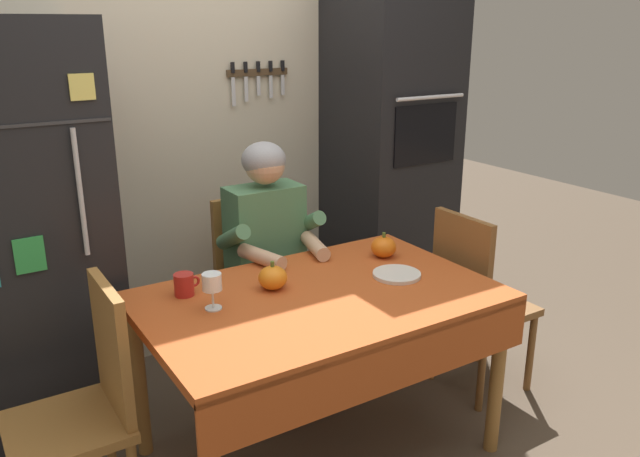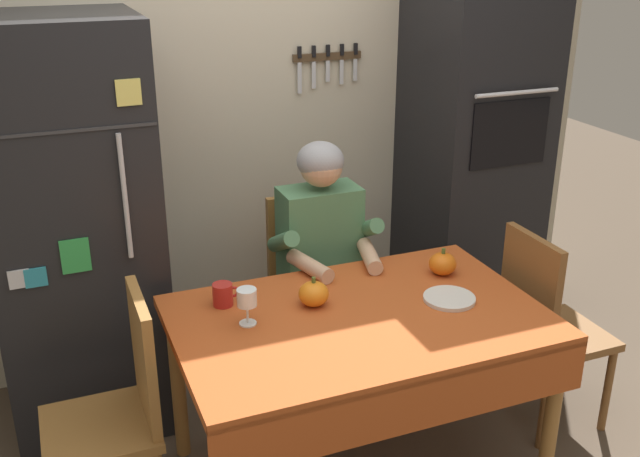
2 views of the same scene
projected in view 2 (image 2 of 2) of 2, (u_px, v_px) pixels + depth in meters
name	position (u px, v px, depth m)	size (l,w,h in m)	color
back_wall_assembly	(266.00, 102.00, 3.67)	(3.70, 0.13, 2.60)	beige
refrigerator	(74.00, 232.00, 3.14)	(0.68, 0.71, 1.80)	black
wall_oven	(472.00, 148.00, 3.81)	(0.60, 0.64, 2.10)	black
dining_table	(361.00, 337.00, 2.80)	(1.40, 0.90, 0.74)	#9E6B33
chair_behind_person	(310.00, 282.00, 3.57)	(0.40, 0.40, 0.93)	#9E6B33
seated_person	(325.00, 254.00, 3.32)	(0.47, 0.55, 1.25)	#38384C
chair_right_side	(545.00, 322.00, 3.20)	(0.40, 0.40, 0.93)	brown
chair_left_side	(120.00, 405.00, 2.64)	(0.40, 0.40, 0.93)	#9E6B33
coffee_mug	(223.00, 295.00, 2.85)	(0.11, 0.08, 0.09)	#B2231E
wine_glass	(247.00, 299.00, 2.68)	(0.07, 0.07, 0.14)	white
pumpkin_large	(443.00, 264.00, 3.10)	(0.12, 0.12, 0.12)	orange
pumpkin_medium	(314.00, 294.00, 2.84)	(0.12, 0.12, 0.12)	orange
serving_tray	(449.00, 298.00, 2.90)	(0.21, 0.21, 0.02)	silver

